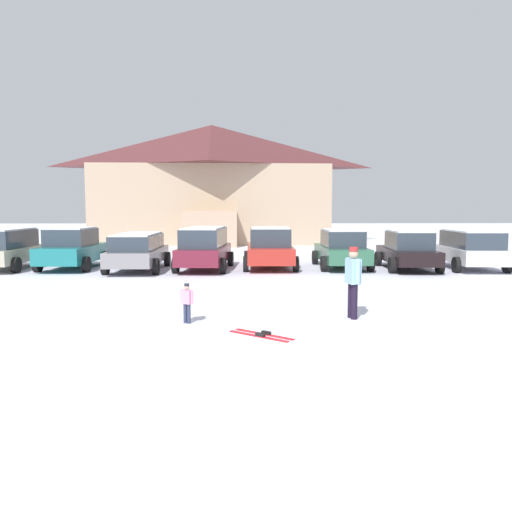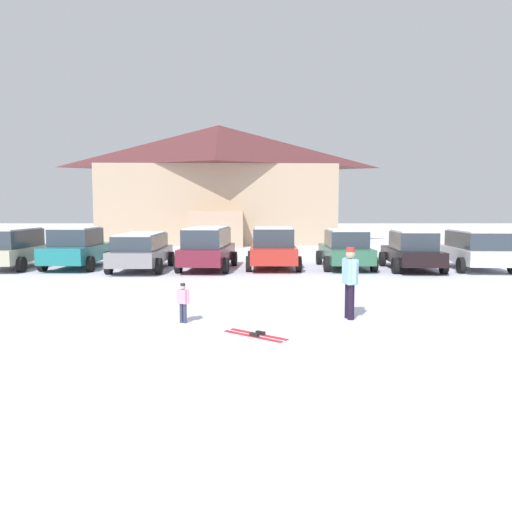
# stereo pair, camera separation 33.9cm
# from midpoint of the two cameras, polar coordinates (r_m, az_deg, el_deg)

# --- Properties ---
(ground) EXTENTS (160.00, 160.00, 0.00)m
(ground) POSITION_cam_midpoint_polar(r_m,az_deg,el_deg) (8.32, 5.54, -12.41)
(ground) COLOR silver
(ski_lodge) EXTENTS (17.59, 10.04, 8.79)m
(ski_lodge) POSITION_cam_midpoint_polar(r_m,az_deg,el_deg) (38.14, -3.84, 8.29)
(ski_lodge) COLOR tan
(ski_lodge) RESTS_ON ground
(parked_beige_suv) EXTENTS (2.21, 4.12, 1.72)m
(parked_beige_suv) POSITION_cam_midpoint_polar(r_m,az_deg,el_deg) (23.51, -25.71, 0.92)
(parked_beige_suv) COLOR #B2AC91
(parked_beige_suv) RESTS_ON ground
(parked_teal_hatchback) EXTENTS (2.31, 4.27, 1.76)m
(parked_teal_hatchback) POSITION_cam_midpoint_polar(r_m,az_deg,el_deg) (22.65, -19.13, 0.89)
(parked_teal_hatchback) COLOR #1C7477
(parked_teal_hatchback) RESTS_ON ground
(parked_grey_wagon) EXTENTS (2.17, 4.70, 1.54)m
(parked_grey_wagon) POSITION_cam_midpoint_polar(r_m,az_deg,el_deg) (21.24, -12.34, 0.69)
(parked_grey_wagon) COLOR gray
(parked_grey_wagon) RESTS_ON ground
(parked_maroon_van) EXTENTS (2.37, 4.60, 1.78)m
(parked_maroon_van) POSITION_cam_midpoint_polar(r_m,az_deg,el_deg) (21.02, -4.92, 1.05)
(parked_maroon_van) COLOR maroon
(parked_maroon_van) RESTS_ON ground
(parked_red_sedan) EXTENTS (2.29, 4.29, 1.77)m
(parked_red_sedan) POSITION_cam_midpoint_polar(r_m,az_deg,el_deg) (21.37, 2.58, 0.94)
(parked_red_sedan) COLOR #AE2A21
(parked_red_sedan) RESTS_ON ground
(parked_green_coupe) EXTENTS (2.15, 4.34, 1.67)m
(parked_green_coupe) POSITION_cam_midpoint_polar(r_m,az_deg,el_deg) (21.75, 10.76, 0.82)
(parked_green_coupe) COLOR #2E6347
(parked_green_coupe) RESTS_ON ground
(parked_black_sedan) EXTENTS (2.26, 4.32, 1.65)m
(parked_black_sedan) POSITION_cam_midpoint_polar(r_m,az_deg,el_deg) (21.74, 17.98, 0.62)
(parked_black_sedan) COLOR black
(parked_black_sedan) RESTS_ON ground
(parked_white_suv) EXTENTS (2.39, 4.17, 1.66)m
(parked_white_suv) POSITION_cam_midpoint_polar(r_m,az_deg,el_deg) (22.80, 24.36, 0.78)
(parked_white_suv) COLOR silver
(parked_white_suv) RESTS_ON ground
(skier_child_in_pink_snowsuit) EXTENTS (0.30, 0.21, 0.89)m
(skier_child_in_pink_snowsuit) POSITION_cam_midpoint_polar(r_m,az_deg,el_deg) (11.25, -7.33, -5.07)
(skier_child_in_pink_snowsuit) COLOR #313853
(skier_child_in_pink_snowsuit) RESTS_ON ground
(skier_adult_in_blue_parka) EXTENTS (0.32, 0.61, 1.67)m
(skier_adult_in_blue_parka) POSITION_cam_midpoint_polar(r_m,az_deg,el_deg) (11.73, 11.65, -2.54)
(skier_adult_in_blue_parka) COLOR black
(skier_adult_in_blue_parka) RESTS_ON ground
(pair_of_skis) EXTENTS (1.30, 1.11, 0.08)m
(pair_of_skis) POSITION_cam_midpoint_polar(r_m,az_deg,el_deg) (10.13, 1.12, -9.00)
(pair_of_skis) COLOR red
(pair_of_skis) RESTS_ON ground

